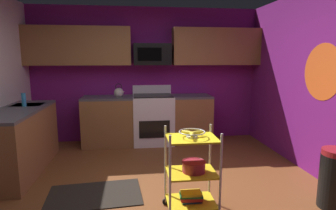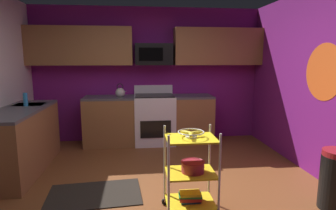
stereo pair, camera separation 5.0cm
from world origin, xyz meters
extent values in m
cube|color=brown|center=(0.00, 0.00, -0.02)|extent=(4.40, 4.80, 0.04)
cube|color=#751970|center=(0.00, 2.43, 1.30)|extent=(4.52, 0.06, 2.60)
cylinder|color=#E5591E|center=(2.20, 0.24, 1.45)|extent=(0.00, 0.75, 0.75)
cube|color=brown|center=(0.00, 2.10, 0.44)|extent=(2.43, 0.60, 0.88)
cube|color=#4C4C51|center=(0.00, 2.10, 0.90)|extent=(2.43, 0.60, 0.04)
cube|color=brown|center=(-1.90, 0.93, 0.44)|extent=(0.60, 1.74, 0.88)
cube|color=#4C4C51|center=(-1.90, 0.93, 0.90)|extent=(0.60, 1.74, 0.04)
cube|color=#B7BABC|center=(-1.90, 1.35, 0.84)|extent=(0.44, 0.36, 0.16)
cube|color=white|center=(0.10, 2.10, 0.46)|extent=(0.76, 0.64, 0.92)
cube|color=black|center=(0.10, 1.78, 0.35)|extent=(0.56, 0.01, 0.32)
cube|color=white|center=(0.10, 2.39, 1.01)|extent=(0.76, 0.06, 0.18)
cube|color=black|center=(0.10, 2.10, 0.93)|extent=(0.72, 0.60, 0.02)
cube|color=brown|center=(-1.25, 2.23, 1.85)|extent=(1.90, 0.33, 0.70)
cube|color=brown|center=(1.35, 2.23, 1.85)|extent=(1.70, 0.33, 0.70)
cube|color=black|center=(0.10, 2.21, 1.70)|extent=(0.70, 0.38, 0.40)
cube|color=black|center=(0.04, 2.02, 1.70)|extent=(0.44, 0.01, 0.24)
cylinder|color=silver|center=(0.06, -0.65, 0.47)|extent=(0.02, 0.02, 0.88)
cylinder|color=silver|center=(0.56, -0.65, 0.47)|extent=(0.02, 0.02, 0.88)
cylinder|color=silver|center=(0.06, -0.26, 0.47)|extent=(0.02, 0.02, 0.88)
cylinder|color=black|center=(0.06, -0.26, 0.04)|extent=(0.07, 0.02, 0.07)
cylinder|color=silver|center=(0.56, -0.26, 0.47)|extent=(0.02, 0.02, 0.88)
cylinder|color=black|center=(0.56, -0.26, 0.04)|extent=(0.07, 0.02, 0.07)
cube|color=yellow|center=(0.31, -0.46, 0.12)|extent=(0.51, 0.39, 0.02)
cube|color=yellow|center=(0.31, -0.46, 0.45)|extent=(0.51, 0.39, 0.02)
cube|color=yellow|center=(0.31, -0.46, 0.82)|extent=(0.51, 0.39, 0.02)
torus|color=silver|center=(0.31, -0.46, 0.89)|extent=(0.27, 0.27, 0.01)
cylinder|color=silver|center=(0.31, -0.46, 0.84)|extent=(0.12, 0.12, 0.02)
ellipsoid|color=yellow|center=(0.36, -0.44, 0.87)|extent=(0.17, 0.09, 0.04)
ellipsoid|color=yellow|center=(0.27, -0.42, 0.87)|extent=(0.15, 0.14, 0.04)
ellipsoid|color=yellow|center=(0.30, -0.51, 0.87)|extent=(0.08, 0.17, 0.04)
cylinder|color=maroon|center=(0.33, -0.46, 0.51)|extent=(0.24, 0.24, 0.11)
torus|color=maroon|center=(0.33, -0.46, 0.57)|extent=(0.25, 0.25, 0.01)
cube|color=#1E4C8C|center=(0.31, -0.46, 0.14)|extent=(0.21, 0.14, 0.02)
cube|color=#B22626|center=(0.31, -0.46, 0.17)|extent=(0.24, 0.15, 0.04)
cube|color=#26723F|center=(0.31, -0.46, 0.20)|extent=(0.25, 0.16, 0.02)
cube|color=gold|center=(0.31, -0.46, 0.22)|extent=(0.22, 0.14, 0.03)
sphere|color=beige|center=(-0.54, 2.10, 0.99)|extent=(0.18, 0.18, 0.18)
sphere|color=black|center=(-0.54, 2.10, 1.08)|extent=(0.03, 0.03, 0.03)
cone|color=beige|center=(-0.46, 2.10, 1.01)|extent=(0.09, 0.04, 0.06)
torus|color=black|center=(-0.54, 2.10, 1.10)|extent=(0.12, 0.01, 0.12)
cylinder|color=#2D8CBF|center=(-1.89, 1.18, 1.02)|extent=(0.06, 0.06, 0.20)
cylinder|color=black|center=(1.90, -0.55, 0.30)|extent=(0.34, 0.34, 0.60)
cube|color=black|center=(-0.76, 0.06, 0.01)|extent=(1.15, 0.79, 0.01)
camera|label=1|loc=(-0.28, -3.18, 1.63)|focal=30.02mm
camera|label=2|loc=(-0.23, -3.18, 1.63)|focal=30.02mm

